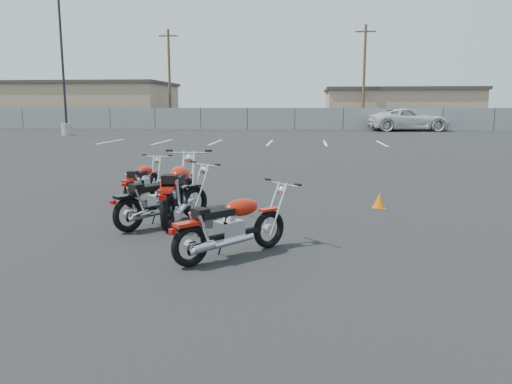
# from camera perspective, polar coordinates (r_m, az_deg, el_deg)

# --- Properties ---
(ground) EXTENTS (120.00, 120.00, 0.00)m
(ground) POSITION_cam_1_polar(r_m,az_deg,el_deg) (7.53, -1.98, -5.63)
(ground) COLOR black
(ground) RESTS_ON ground
(motorcycle_front_red) EXTENTS (0.72, 1.87, 0.91)m
(motorcycle_front_red) POSITION_cam_1_polar(r_m,az_deg,el_deg) (10.85, -12.81, 1.15)
(motorcycle_front_red) COLOR black
(motorcycle_front_red) RESTS_ON ground
(motorcycle_second_black) EXTENTS (1.53, 1.84, 0.99)m
(motorcycle_second_black) POSITION_cam_1_polar(r_m,az_deg,el_deg) (8.59, -10.57, -0.76)
(motorcycle_second_black) COLOR black
(motorcycle_second_black) RESTS_ON ground
(motorcycle_third_red) EXTENTS (0.91, 2.36, 1.16)m
(motorcycle_third_red) POSITION_cam_1_polar(r_m,az_deg,el_deg) (8.89, -8.87, 0.13)
(motorcycle_third_red) COLOR black
(motorcycle_third_red) RESTS_ON ground
(motorcycle_rear_red) EXTENTS (1.61, 1.64, 0.95)m
(motorcycle_rear_red) POSITION_cam_1_polar(r_m,az_deg,el_deg) (6.67, -2.77, -3.87)
(motorcycle_rear_red) COLOR black
(motorcycle_rear_red) RESTS_ON ground
(training_cone_near) EXTENTS (0.26, 0.26, 0.31)m
(training_cone_near) POSITION_cam_1_polar(r_m,az_deg,el_deg) (10.21, 13.91, -0.91)
(training_cone_near) COLOR #DD600B
(training_cone_near) RESTS_ON ground
(light_pole_west) EXTENTS (0.80, 0.70, 9.21)m
(light_pole_west) POSITION_cam_1_polar(r_m,az_deg,el_deg) (36.47, -20.99, 9.73)
(light_pole_west) COLOR #9A9892
(light_pole_west) RESTS_ON ground
(chainlink_fence) EXTENTS (80.06, 0.06, 1.80)m
(chainlink_fence) POSITION_cam_1_polar(r_m,az_deg,el_deg) (42.22, 4.46, 8.34)
(chainlink_fence) COLOR slate
(chainlink_fence) RESTS_ON ground
(tan_building_west) EXTENTS (18.40, 10.40, 4.30)m
(tan_building_west) POSITION_cam_1_polar(r_m,az_deg,el_deg) (54.30, -19.57, 9.47)
(tan_building_west) COLOR #9E8466
(tan_building_west) RESTS_ON ground
(tan_building_east) EXTENTS (14.40, 9.40, 3.70)m
(tan_building_east) POSITION_cam_1_polar(r_m,az_deg,el_deg) (51.98, 15.96, 9.33)
(tan_building_east) COLOR #9E8466
(tan_building_east) RESTS_ON ground
(utility_pole_b) EXTENTS (1.80, 0.24, 9.00)m
(utility_pole_b) POSITION_cam_1_polar(r_m,az_deg,el_deg) (49.02, -9.87, 12.86)
(utility_pole_b) COLOR #4C3823
(utility_pole_b) RESTS_ON ground
(utility_pole_c) EXTENTS (1.80, 0.24, 9.00)m
(utility_pole_c) POSITION_cam_1_polar(r_m,az_deg,el_deg) (46.54, 12.24, 12.95)
(utility_pole_c) COLOR #4C3823
(utility_pole_c) RESTS_ON ground
(parking_line_stripes) EXTENTS (15.12, 4.00, 0.01)m
(parking_line_stripes) POSITION_cam_1_polar(r_m,az_deg,el_deg) (27.49, -1.55, 5.68)
(parking_line_stripes) COLOR silver
(parking_line_stripes) RESTS_ON ground
(white_van) EXTENTS (4.11, 7.71, 2.78)m
(white_van) POSITION_cam_1_polar(r_m,az_deg,el_deg) (41.76, 17.12, 8.59)
(white_van) COLOR silver
(white_van) RESTS_ON ground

